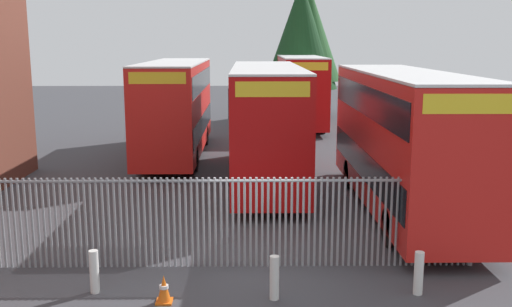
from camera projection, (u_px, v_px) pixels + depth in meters
name	position (u px, v px, depth m)	size (l,w,h in m)	color
ground_plane	(255.00, 186.00, 21.94)	(100.00, 100.00, 0.00)	#3D3D42
palisade_fence	(186.00, 219.00, 13.84)	(13.84, 0.14, 2.35)	gray
double_decker_bus_near_gate	(403.00, 136.00, 18.26)	(2.54, 10.81, 4.42)	red
double_decker_bus_behind_fence_left	(176.00, 105.00, 27.14)	(2.54, 10.81, 4.42)	red
double_decker_bus_behind_fence_right	(266.00, 119.00, 22.11)	(2.54, 10.81, 4.42)	#B70C0C
double_decker_bus_far_back	(300.00, 88.00, 37.18)	(2.54, 10.81, 4.42)	#B70C0C
bollard_near_left	(94.00, 272.00, 12.52)	(0.20, 0.20, 0.95)	silver
bollard_center_front	(274.00, 278.00, 12.19)	(0.20, 0.20, 0.95)	silver
bollard_near_right	(419.00, 273.00, 12.44)	(0.20, 0.20, 0.95)	silver
traffic_cone_by_gate	(164.00, 289.00, 12.08)	(0.34, 0.34, 0.59)	orange
tree_tall_back	(301.00, 35.00, 40.73)	(5.21, 5.21, 9.49)	#4C3823
tree_short_side	(309.00, 34.00, 41.27)	(4.64, 4.64, 9.19)	#4C3823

